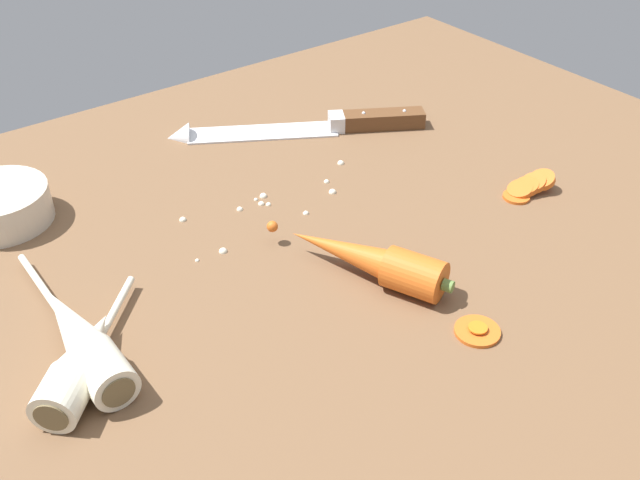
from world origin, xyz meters
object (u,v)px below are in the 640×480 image
object	(u,v)px
parsnip_mid_left	(81,339)
carrot_slice_stray_near	(478,330)
carrot_slice_stack	(528,187)
whole_carrot	(370,260)
chefs_knife	(294,127)
parsnip_front	(81,363)

from	to	relation	value
parsnip_mid_left	carrot_slice_stray_near	bearing A→B (deg)	-32.00
carrot_slice_stack	whole_carrot	bearing A→B (deg)	-177.81
chefs_knife	parsnip_front	distance (cm)	48.16
parsnip_mid_left	carrot_slice_stack	xyz separation A→B (cm)	(52.19, -5.47, -1.15)
parsnip_mid_left	carrot_slice_stack	distance (cm)	52.49
parsnip_mid_left	parsnip_front	bearing A→B (deg)	-112.31
chefs_knife	whole_carrot	distance (cm)	32.39
whole_carrot	parsnip_front	xyz separation A→B (cm)	(-28.39, 3.67, -0.12)
parsnip_front	carrot_slice_stray_near	distance (cm)	34.88
chefs_knife	whole_carrot	bearing A→B (deg)	-111.44
whole_carrot	parsnip_mid_left	xyz separation A→B (cm)	(-27.26, 6.43, -0.12)
whole_carrot	carrot_slice_stack	xyz separation A→B (cm)	(24.93, 0.95, -1.27)
parsnip_front	carrot_slice_stack	xyz separation A→B (cm)	(53.32, -2.72, -1.15)
carrot_slice_stray_near	whole_carrot	bearing A→B (deg)	102.03
parsnip_front	carrot_slice_stray_near	size ratio (longest dim) A/B	3.49
parsnip_front	parsnip_mid_left	xyz separation A→B (cm)	(1.13, 2.76, -0.00)
carrot_slice_stack	carrot_slice_stray_near	xyz separation A→B (cm)	(-22.32, -13.19, -0.47)
chefs_knife	carrot_slice_stack	size ratio (longest dim) A/B	4.61
parsnip_front	parsnip_mid_left	world-z (taller)	same
whole_carrot	carrot_slice_stack	size ratio (longest dim) A/B	2.82
chefs_knife	parsnip_front	bearing A→B (deg)	-146.67
chefs_knife	whole_carrot	size ratio (longest dim) A/B	1.64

